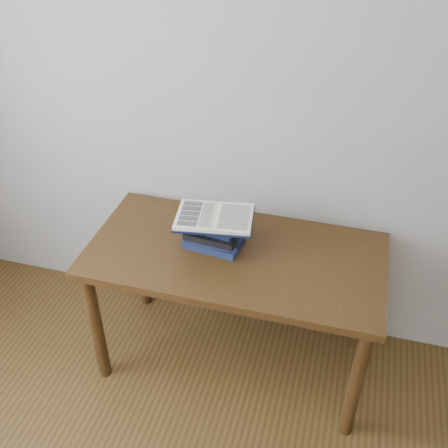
% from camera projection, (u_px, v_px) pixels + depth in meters
% --- Properties ---
extents(desk, '(1.33, 0.66, 0.71)m').
position_uv_depth(desk, '(235.00, 269.00, 2.40)').
color(desk, '#493312').
rests_on(desk, ground).
extents(book_stack, '(0.27, 0.20, 0.15)m').
position_uv_depth(book_stack, '(215.00, 232.00, 2.33)').
color(book_stack, '#172C47').
rests_on(book_stack, desk).
extents(open_book, '(0.37, 0.28, 0.03)m').
position_uv_depth(open_book, '(215.00, 218.00, 2.27)').
color(open_book, black).
rests_on(open_book, book_stack).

